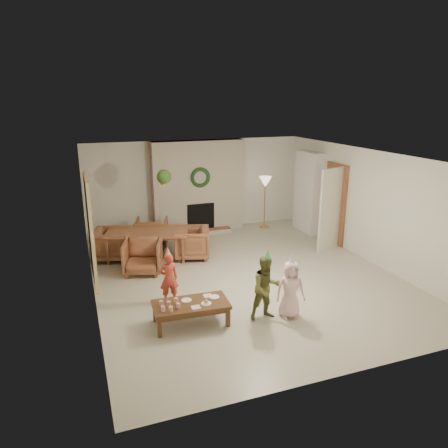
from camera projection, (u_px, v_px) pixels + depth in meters
name	position (u px, v px, depth m)	size (l,w,h in m)	color
floor	(244.00, 276.00, 8.78)	(7.00, 7.00, 0.00)	#B7B29E
ceiling	(246.00, 156.00, 8.06)	(7.00, 7.00, 0.00)	white
wall_back	(196.00, 186.00, 11.57)	(7.00, 7.00, 0.00)	silver
wall_front	(352.00, 291.00, 5.27)	(7.00, 7.00, 0.00)	silver
wall_left	(89.00, 234.00, 7.44)	(7.00, 7.00, 0.00)	silver
wall_right	(368.00, 206.00, 9.40)	(7.00, 7.00, 0.00)	silver
fireplace_mass	(198.00, 187.00, 11.39)	(2.50, 0.40, 2.50)	maroon
fireplace_hearth	(203.00, 232.00, 11.42)	(1.60, 0.30, 0.12)	maroon
fireplace_firebox	(201.00, 217.00, 11.46)	(0.75, 0.12, 0.75)	black
fireplace_wreath	(200.00, 177.00, 11.10)	(0.54, 0.54, 0.10)	#153A19
floor_lamp_base	(264.00, 226.00, 12.09)	(0.27, 0.27, 0.03)	gold
floor_lamp_post	(265.00, 204.00, 11.89)	(0.03, 0.03, 1.32)	gold
floor_lamp_shade	(265.00, 182.00, 11.71)	(0.35, 0.35, 0.29)	beige
bookshelf_carcass	(308.00, 192.00, 11.46)	(0.30, 1.00, 2.20)	white
bookshelf_shelf_a	(306.00, 215.00, 11.64)	(0.30, 0.92, 0.03)	white
bookshelf_shelf_b	(307.00, 201.00, 11.52)	(0.30, 0.92, 0.03)	white
bookshelf_shelf_c	(308.00, 187.00, 11.41)	(0.30, 0.92, 0.03)	white
bookshelf_shelf_d	(309.00, 172.00, 11.29)	(0.30, 0.92, 0.03)	white
books_row_lower	(309.00, 212.00, 11.46)	(0.20, 0.40, 0.24)	maroon
books_row_mid	(306.00, 196.00, 11.52)	(0.20, 0.44, 0.24)	navy
books_row_upper	(309.00, 183.00, 11.27)	(0.20, 0.36, 0.22)	#AFA125
door_frame	(335.00, 204.00, 10.53)	(0.05, 0.86, 2.04)	brown
door_leaf	(331.00, 209.00, 10.07)	(0.05, 0.80, 2.00)	beige
curtain_panel	(91.00, 231.00, 7.64)	(0.06, 1.20, 2.00)	beige
dining_table	(148.00, 245.00, 9.64)	(1.85, 1.03, 0.65)	brown
dining_chair_near	(143.00, 256.00, 8.86)	(0.77, 0.79, 0.72)	brown
dining_chair_far	(152.00, 233.00, 10.41)	(0.77, 0.79, 0.72)	brown
dining_chair_left	(112.00, 244.00, 9.59)	(0.77, 0.79, 0.72)	brown
dining_chair_right	(192.00, 243.00, 9.68)	(0.77, 0.79, 0.72)	brown
hanging_plant_cord	(164.00, 166.00, 9.09)	(0.01, 0.01, 0.70)	tan
hanging_plant_pot	(164.00, 182.00, 9.19)	(0.16, 0.16, 0.12)	#AB6E37
hanging_plant_foliage	(164.00, 177.00, 9.15)	(0.32, 0.32, 0.32)	#254316
coffee_table_top	(191.00, 305.00, 6.82)	(1.23, 0.61, 0.06)	#52321B
coffee_table_apron	(191.00, 308.00, 6.84)	(1.13, 0.52, 0.08)	#52321B
coffee_leg_fl	(159.00, 328.00, 6.49)	(0.07, 0.07, 0.32)	#52321B
coffee_leg_fr	(228.00, 317.00, 6.80)	(0.07, 0.07, 0.32)	#52321B
coffee_leg_bl	(155.00, 313.00, 6.95)	(0.07, 0.07, 0.32)	#52321B
coffee_leg_br	(219.00, 303.00, 7.26)	(0.07, 0.07, 0.32)	#52321B
cup_a	(163.00, 309.00, 6.54)	(0.07, 0.07, 0.08)	white
cup_b	(161.00, 303.00, 6.71)	(0.07, 0.07, 0.08)	white
cup_c	(171.00, 309.00, 6.53)	(0.07, 0.07, 0.08)	white
cup_d	(169.00, 304.00, 6.70)	(0.07, 0.07, 0.08)	white
cup_e	(178.00, 306.00, 6.63)	(0.07, 0.07, 0.08)	white
cup_f	(176.00, 300.00, 6.81)	(0.07, 0.07, 0.08)	white
plate_a	(186.00, 300.00, 6.90)	(0.17, 0.17, 0.01)	white
plate_b	(206.00, 303.00, 6.79)	(0.17, 0.17, 0.01)	white
plate_c	(214.00, 297.00, 7.01)	(0.17, 0.17, 0.01)	white
food_scoop	(206.00, 301.00, 6.78)	(0.07, 0.07, 0.07)	tan
napkin_left	(196.00, 307.00, 6.67)	(0.14, 0.14, 0.01)	beige
napkin_right	(208.00, 296.00, 7.06)	(0.14, 0.14, 0.01)	beige
child_red	(169.00, 278.00, 7.51)	(0.34, 0.23, 0.94)	#B53426
party_hat_red	(168.00, 252.00, 7.36)	(0.13, 0.13, 0.18)	gold
child_plaid	(266.00, 288.00, 6.94)	(0.54, 0.42, 1.11)	brown
party_hat_plaid	(268.00, 254.00, 6.77)	(0.13, 0.13, 0.18)	#51BE5B
child_pink	(290.00, 289.00, 7.02)	(0.49, 0.32, 1.00)	#FCC9D1
party_hat_pink	(292.00, 259.00, 6.86)	(0.13, 0.13, 0.18)	silver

